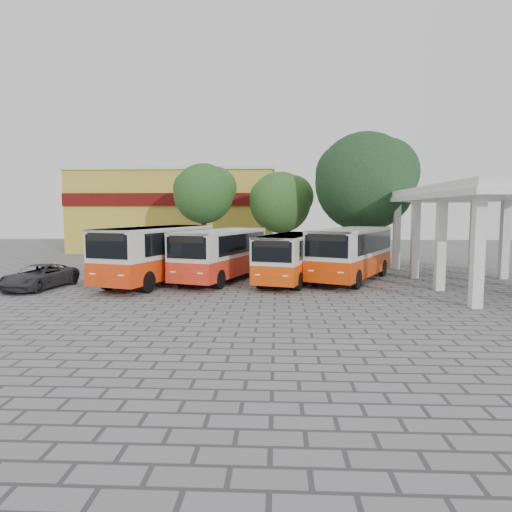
{
  "coord_description": "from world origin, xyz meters",
  "views": [
    {
      "loc": [
        -0.52,
        -21.86,
        4.03
      ],
      "look_at": [
        -1.74,
        4.23,
        1.5
      ],
      "focal_mm": 32.0,
      "sensor_mm": 36.0,
      "label": 1
    }
  ],
  "objects_px": {
    "bus_centre_right": "(291,255)",
    "parked_car": "(39,277)",
    "bus_centre_left": "(221,252)",
    "bus_far_right": "(352,251)",
    "bus_far_left": "(157,251)"
  },
  "relations": [
    {
      "from": "bus_centre_left",
      "to": "bus_far_left",
      "type": "bearing_deg",
      "value": -144.69
    },
    {
      "from": "bus_far_left",
      "to": "bus_centre_right",
      "type": "bearing_deg",
      "value": 21.7
    },
    {
      "from": "bus_far_left",
      "to": "bus_far_right",
      "type": "distance_m",
      "value": 11.22
    },
    {
      "from": "bus_far_left",
      "to": "bus_far_right",
      "type": "bearing_deg",
      "value": 24.76
    },
    {
      "from": "bus_centre_left",
      "to": "bus_centre_right",
      "type": "distance_m",
      "value": 4.08
    },
    {
      "from": "bus_centre_left",
      "to": "bus_far_right",
      "type": "relative_size",
      "value": 0.96
    },
    {
      "from": "bus_centre_left",
      "to": "parked_car",
      "type": "relative_size",
      "value": 1.92
    },
    {
      "from": "bus_centre_left",
      "to": "bus_far_right",
      "type": "height_order",
      "value": "bus_far_right"
    },
    {
      "from": "bus_centre_right",
      "to": "parked_car",
      "type": "xyz_separation_m",
      "value": [
        -13.33,
        -2.66,
        -0.96
      ]
    },
    {
      "from": "bus_far_left",
      "to": "bus_centre_right",
      "type": "xyz_separation_m",
      "value": [
        7.56,
        0.57,
        -0.24
      ]
    },
    {
      "from": "bus_far_left",
      "to": "bus_centre_right",
      "type": "relative_size",
      "value": 1.16
    },
    {
      "from": "bus_far_left",
      "to": "bus_far_right",
      "type": "height_order",
      "value": "bus_far_left"
    },
    {
      "from": "bus_centre_right",
      "to": "bus_far_right",
      "type": "bearing_deg",
      "value": 29.96
    },
    {
      "from": "bus_centre_right",
      "to": "parked_car",
      "type": "relative_size",
      "value": 1.77
    },
    {
      "from": "bus_far_left",
      "to": "parked_car",
      "type": "bearing_deg",
      "value": -142.74
    }
  ]
}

